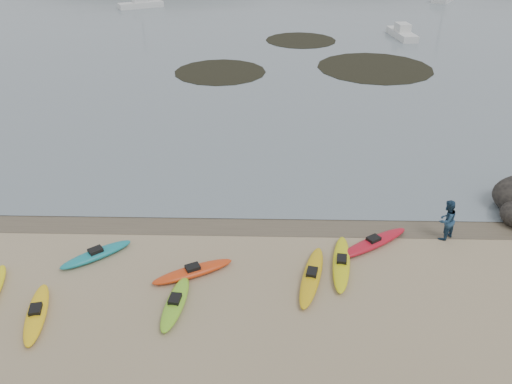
{
  "coord_description": "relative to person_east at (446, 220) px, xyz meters",
  "views": [
    {
      "loc": [
        0.48,
        -19.81,
        12.88
      ],
      "look_at": [
        0.0,
        0.0,
        1.5
      ],
      "focal_mm": 35.0,
      "sensor_mm": 36.0,
      "label": 1
    }
  ],
  "objects": [
    {
      "name": "ground",
      "position": [
        -8.38,
        1.3,
        -0.95
      ],
      "size": [
        600.0,
        600.0,
        0.0
      ],
      "primitive_type": "plane",
      "color": "tan",
      "rests_on": "ground"
    },
    {
      "name": "wet_sand",
      "position": [
        -8.38,
        1.0,
        -0.95
      ],
      "size": [
        60.0,
        60.0,
        0.0
      ],
      "primitive_type": "plane",
      "color": "brown",
      "rests_on": "ground"
    },
    {
      "name": "person_east",
      "position": [
        0.0,
        0.0,
        0.0
      ],
      "size": [
        1.18,
        1.14,
        1.91
      ],
      "primitive_type": "imported",
      "rotation": [
        0.0,
        0.0,
        3.79
      ],
      "color": "navy",
      "rests_on": "ground"
    },
    {
      "name": "kelp_mats",
      "position": [
        -3.65,
        29.17,
        -0.93
      ],
      "size": [
        23.34,
        20.19,
        0.04
      ],
      "color": "black",
      "rests_on": "water"
    },
    {
      "name": "kayaks",
      "position": [
        -10.26,
        -3.01,
        -0.78
      ],
      "size": [
        17.55,
        7.75,
        0.34
      ],
      "color": "gold",
      "rests_on": "ground"
    }
  ]
}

